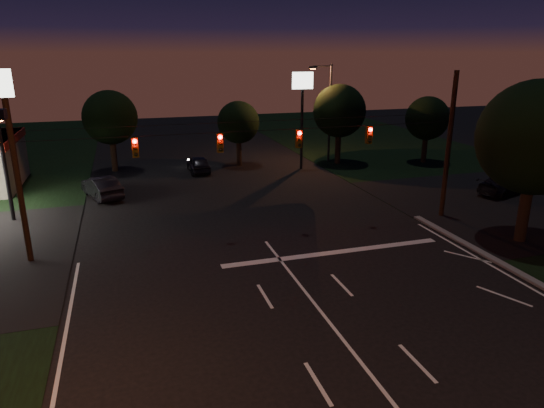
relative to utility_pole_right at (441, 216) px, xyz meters
name	(u,v)px	position (x,y,z in m)	size (l,w,h in m)	color
cross_street_right	(530,201)	(8.00, 1.00, 0.00)	(20.00, 16.00, 0.02)	black
stop_bar	(334,252)	(-9.00, -3.50, 0.01)	(12.00, 0.50, 0.01)	silver
utility_pole_right	(441,216)	(0.00, 0.00, 0.00)	(0.30, 0.30, 9.00)	black
utility_pole_left	(31,261)	(-24.00, 0.00, 0.00)	(0.28, 0.28, 8.00)	black
signal_span	(260,140)	(-12.00, -0.04, 5.50)	(24.00, 0.40, 1.56)	black
pole_sign_right	(302,98)	(-4.00, 15.00, 6.24)	(1.80, 0.30, 8.40)	black
street_light_right_far	(327,106)	(-0.76, 17.00, 5.24)	(2.20, 0.35, 9.00)	black
tree_right_near	(534,139)	(1.53, -4.83, 5.68)	(6.00, 6.00, 8.76)	black
tree_far_b	(110,118)	(-19.98, 19.13, 4.61)	(4.60, 4.60, 6.98)	black
tree_far_c	(238,123)	(-8.98, 18.10, 3.90)	(3.80, 3.80, 5.86)	black
tree_far_d	(339,111)	(0.02, 16.13, 4.83)	(4.80, 4.80, 7.30)	black
tree_far_e	(427,119)	(8.02, 14.11, 4.11)	(4.00, 4.00, 6.18)	black
car_oncoming_a	(198,164)	(-13.00, 16.44, 0.71)	(1.67, 4.16, 1.42)	black
car_oncoming_b	(102,187)	(-20.85, 10.70, 0.77)	(1.63, 4.68, 1.54)	black
car_cross	(505,185)	(7.43, 2.88, 0.69)	(1.95, 4.79, 1.39)	black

